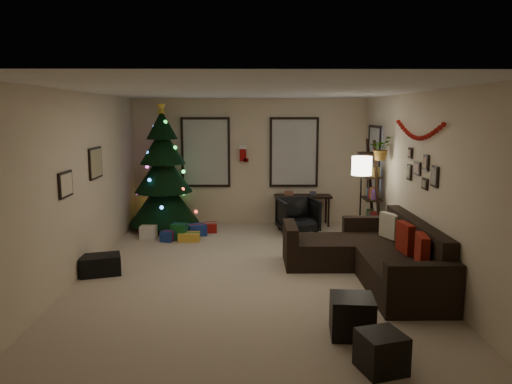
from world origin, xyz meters
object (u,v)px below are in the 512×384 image
christmas_tree (163,177)px  desk (303,199)px  sofa (374,257)px  desk_chair (298,215)px  bookshelf (373,192)px

christmas_tree → desk: (2.90, 0.33, -0.53)m
sofa → christmas_tree: bearing=140.1°
christmas_tree → desk: bearing=6.5°
desk_chair → desk: bearing=63.1°
christmas_tree → desk_chair: 2.86m
sofa → bookshelf: bearing=77.3°
sofa → bookshelf: bookshelf is taller
desk_chair → bookshelf: bearing=-37.8°
sofa → bookshelf: size_ratio=1.46×
desk_chair → bookshelf: 1.58m
christmas_tree → bookshelf: (4.07, -0.94, -0.18)m
desk_chair → sofa: bearing=-84.8°
sofa → desk_chair: sofa is taller
desk → desk_chair: 0.71m
desk → christmas_tree: bearing=-173.5°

